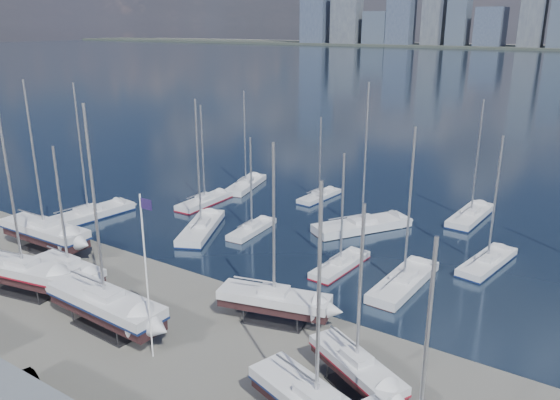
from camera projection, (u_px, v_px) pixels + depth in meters
The scene contains 20 objects.
ground at pixel (172, 339), 42.67m from camera, with size 1400.00×1400.00×0.00m, color #605E59.
sailboat_cradle_0 at pixel (45, 231), 58.78m from camera, with size 11.51×3.42×18.31m.
sailboat_cradle_1 at pixel (24, 272), 49.40m from camera, with size 11.10×4.97×17.24m.
sailboat_cradle_2 at pixel (69, 268), 50.55m from camera, with size 8.21×2.53×13.49m.
sailboat_cradle_3 at pixel (106, 304), 43.58m from camera, with size 11.47×3.59×18.19m.
sailboat_cradle_4 at pixel (274, 300), 44.56m from camera, with size 9.59×4.80×15.14m.
sailboat_cradle_6 at pixel (356, 366), 36.06m from camera, with size 8.24×5.68×13.30m.
sailboat_moored_0 at pixel (89, 217), 68.92m from camera, with size 4.65×12.19×17.77m.
sailboat_moored_1 at pixel (205, 202), 74.52m from camera, with size 2.80×9.52×14.17m.
sailboat_moored_2 at pixel (246, 186), 81.95m from camera, with size 5.17×10.38×15.10m.
sailboat_moored_3 at pixel (201, 230), 64.50m from camera, with size 7.45×11.25×16.43m.
sailboat_moored_4 at pixel (252, 230), 64.47m from camera, with size 2.76×8.02×11.90m.
sailboat_moored_5 at pixel (319, 197), 76.71m from camera, with size 2.92×8.27×12.13m.
sailboat_moored_6 at pixel (340, 266), 54.90m from camera, with size 2.90×8.48×12.47m.
sailboat_moored_7 at pixel (362, 227), 65.18m from camera, with size 9.38×12.00×18.26m.
sailboat_moored_8 at pixel (470, 217), 68.76m from camera, with size 3.57×10.70×15.76m.
sailboat_moored_9 at pixel (404, 284), 51.11m from camera, with size 3.32×10.62×15.88m.
sailboat_moored_10 at pixel (487, 263), 55.44m from camera, with size 4.14×9.74×14.11m.
car_b at pixel (28, 388), 35.91m from camera, with size 1.41×4.04×1.33m, color gray.
flagpole at pixel (147, 267), 38.20m from camera, with size 1.11×0.12×12.65m.
Camera 1 is at (27.56, -36.43, 23.53)m, focal length 35.00 mm.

